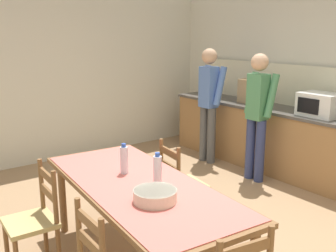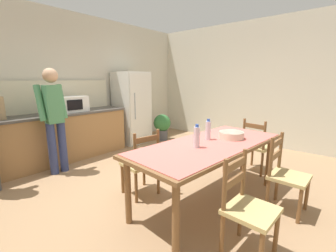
% 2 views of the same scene
% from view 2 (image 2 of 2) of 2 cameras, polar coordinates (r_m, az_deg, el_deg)
% --- Properties ---
extents(ground_plane, '(8.32, 8.32, 0.00)m').
position_cam_2_polar(ground_plane, '(3.41, -1.76, -15.22)').
color(ground_plane, '#9E7A56').
extents(wall_back, '(6.52, 0.12, 2.90)m').
position_cam_2_polar(wall_back, '(5.22, -24.41, 9.64)').
color(wall_back, beige).
rests_on(wall_back, ground).
extents(wall_right, '(0.12, 5.20, 2.90)m').
position_cam_2_polar(wall_right, '(5.88, 20.34, 10.07)').
color(wall_right, beige).
rests_on(wall_right, ground).
extents(kitchen_counter, '(3.58, 0.66, 0.93)m').
position_cam_2_polar(kitchen_counter, '(4.62, -31.05, -3.51)').
color(kitchen_counter, '#9E7042').
rests_on(kitchen_counter, ground).
extents(counter_splashback, '(3.54, 0.03, 0.60)m').
position_cam_2_polar(counter_splashback, '(4.80, -33.20, 6.04)').
color(counter_splashback, beige).
rests_on(counter_splashback, kitchen_counter).
extents(refrigerator, '(0.71, 0.73, 1.73)m').
position_cam_2_polar(refrigerator, '(5.61, -9.16, 4.58)').
color(refrigerator, silver).
rests_on(refrigerator, ground).
extents(microwave, '(0.50, 0.39, 0.30)m').
position_cam_2_polar(microwave, '(4.78, -23.07, 5.18)').
color(microwave, white).
rests_on(microwave, kitchen_counter).
extents(dining_table, '(2.24, 1.09, 0.78)m').
position_cam_2_polar(dining_table, '(2.83, 10.61, -5.71)').
color(dining_table, brown).
rests_on(dining_table, ground).
extents(bottle_near_centre, '(0.07, 0.07, 0.27)m').
position_cam_2_polar(bottle_near_centre, '(2.57, 7.30, -2.76)').
color(bottle_near_centre, silver).
rests_on(bottle_near_centre, dining_table).
extents(bottle_off_centre, '(0.07, 0.07, 0.27)m').
position_cam_2_polar(bottle_off_centre, '(2.93, 10.15, -1.03)').
color(bottle_off_centre, silver).
rests_on(bottle_off_centre, dining_table).
extents(serving_bowl, '(0.32, 0.32, 0.09)m').
position_cam_2_polar(serving_bowl, '(3.08, 15.79, -2.09)').
color(serving_bowl, beige).
rests_on(serving_bowl, dining_table).
extents(chair_side_near_right, '(0.43, 0.41, 0.91)m').
position_cam_2_polar(chair_side_near_right, '(3.04, 27.75, -11.00)').
color(chair_side_near_right, brown).
rests_on(chair_side_near_right, ground).
extents(chair_head_end, '(0.46, 0.48, 0.91)m').
position_cam_2_polar(chair_head_end, '(4.08, 21.61, -4.84)').
color(chair_head_end, brown).
rests_on(chair_head_end, ground).
extents(chair_side_far_left, '(0.47, 0.46, 0.91)m').
position_cam_2_polar(chair_side_far_left, '(3.07, -6.74, -9.47)').
color(chair_side_far_left, brown).
rests_on(chair_side_far_left, ground).
extents(chair_side_near_left, '(0.44, 0.42, 0.91)m').
position_cam_2_polar(chair_side_near_left, '(2.21, 19.46, -19.03)').
color(chair_side_near_left, brown).
rests_on(chair_side_near_left, ground).
extents(person_at_counter, '(0.43, 0.30, 1.72)m').
position_cam_2_polar(person_at_counter, '(4.08, -26.96, 2.32)').
color(person_at_counter, navy).
rests_on(person_at_counter, ground).
extents(potted_plant, '(0.44, 0.44, 0.67)m').
position_cam_2_polar(potted_plant, '(5.82, -1.50, 0.21)').
color(potted_plant, '#4C4C51').
rests_on(potted_plant, ground).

